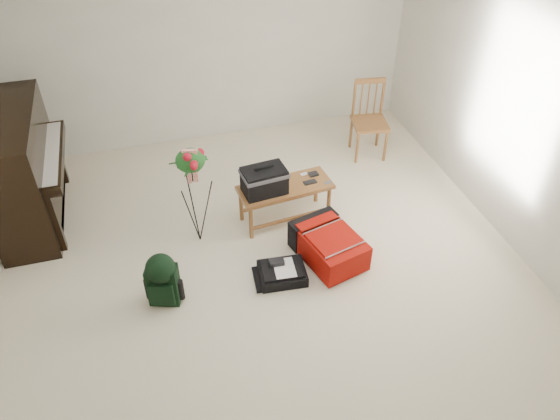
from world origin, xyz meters
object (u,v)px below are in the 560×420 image
object	(u,v)px
bench	(270,182)
green_backpack	(162,278)
flower_stand	(195,197)
piano	(23,172)
dining_chair	(369,120)
black_duffel	(282,272)
red_suitcase	(327,242)

from	to	relation	value
bench	green_backpack	bearing A→B (deg)	-152.30
flower_stand	green_backpack	bearing A→B (deg)	-105.08
piano	green_backpack	size ratio (longest dim) A/B	2.74
piano	bench	world-z (taller)	piano
dining_chair	black_duffel	xyz separation A→B (m)	(-1.63, -1.81, -0.39)
green_backpack	bench	bearing A→B (deg)	51.98
piano	black_duffel	size ratio (longest dim) A/B	3.17
red_suitcase	black_duffel	distance (m)	0.56
piano	flower_stand	world-z (taller)	piano
flower_stand	red_suitcase	bearing A→B (deg)	-10.08
piano	flower_stand	size ratio (longest dim) A/B	1.30
bench	flower_stand	xyz separation A→B (m)	(-0.79, -0.08, 0.03)
dining_chair	flower_stand	world-z (taller)	flower_stand
bench	black_duffel	size ratio (longest dim) A/B	2.15
bench	black_duffel	bearing A→B (deg)	-103.94
piano	black_duffel	world-z (taller)	piano
dining_chair	flower_stand	bearing A→B (deg)	-146.14
piano	red_suitcase	world-z (taller)	piano
dining_chair	green_backpack	distance (m)	3.28
bench	red_suitcase	world-z (taller)	bench
black_duffel	green_backpack	xyz separation A→B (m)	(-1.11, 0.01, 0.23)
black_duffel	green_backpack	world-z (taller)	green_backpack
piano	green_backpack	distance (m)	2.01
piano	black_duffel	xyz separation A→B (m)	(2.31, -1.60, -0.53)
red_suitcase	green_backpack	distance (m)	1.64
green_backpack	dining_chair	bearing A→B (deg)	51.44
piano	red_suitcase	xyz separation A→B (m)	(2.82, -1.41, -0.43)
bench	piano	bearing A→B (deg)	156.22
bench	flower_stand	distance (m)	0.79
green_backpack	flower_stand	size ratio (longest dim) A/B	0.48
red_suitcase	flower_stand	world-z (taller)	flower_stand
piano	bench	size ratio (longest dim) A/B	1.48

